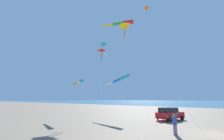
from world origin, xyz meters
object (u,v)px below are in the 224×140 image
object	(u,v)px
kite_delta_red_high_left	(104,45)
kite_delta_teal_far_right	(102,51)
cooler_box	(161,121)
kite_windsock_yellow_midlevel	(123,23)
kite_windsock_rainbow_low_near	(120,79)
person_adult_flyer	(175,122)
parked_car	(170,114)
kite_delta_blue_topmost	(125,26)
kite_windsock_white_trailing	(78,82)
kite_delta_striped_overhead	(147,9)

from	to	relation	value
kite_delta_red_high_left	kite_delta_teal_far_right	bearing A→B (deg)	36.49
cooler_box	kite_windsock_yellow_midlevel	world-z (taller)	kite_windsock_yellow_midlevel
kite_windsock_yellow_midlevel	kite_windsock_rainbow_low_near	xyz separation A→B (m)	(0.62, -0.21, -10.88)
person_adult_flyer	parked_car	bearing A→B (deg)	-159.28
cooler_box	kite_windsock_rainbow_low_near	distance (m)	9.39
parked_car	cooler_box	xyz separation A→B (m)	(2.90, -0.29, -0.74)
kite_delta_red_high_left	kite_delta_blue_topmost	size ratio (longest dim) A/B	1.16
person_adult_flyer	kite_windsock_yellow_midlevel	size ratio (longest dim) A/B	0.11
parked_car	kite_windsock_rainbow_low_near	size ratio (longest dim) A/B	0.32
kite_delta_red_high_left	kite_windsock_white_trailing	distance (m)	11.24
person_adult_flyer	kite_delta_striped_overhead	world-z (taller)	kite_delta_striped_overhead
cooler_box	kite_delta_red_high_left	distance (m)	19.18
cooler_box	kite_windsock_white_trailing	xyz separation A→B (m)	(5.02, -11.71, 5.63)
kite_delta_blue_topmost	kite_delta_teal_far_right	bearing A→B (deg)	-117.93
kite_windsock_yellow_midlevel	kite_windsock_white_trailing	size ratio (longest dim) A/B	1.16
person_adult_flyer	kite_delta_blue_topmost	xyz separation A→B (m)	(-0.72, -5.68, 11.61)
cooler_box	kite_delta_teal_far_right	bearing A→B (deg)	-86.69
kite_windsock_white_trailing	kite_delta_blue_topmost	bearing A→B (deg)	89.36
kite_delta_blue_topmost	kite_delta_striped_overhead	xyz separation A→B (m)	(-9.24, -0.83, 7.94)
person_adult_flyer	kite_delta_red_high_left	bearing A→B (deg)	-115.59
kite_delta_teal_far_right	kite_windsock_white_trailing	distance (m)	7.94
kite_delta_red_high_left	kite_delta_teal_far_right	distance (m)	3.85
parked_car	cooler_box	world-z (taller)	parked_car
cooler_box	person_adult_flyer	world-z (taller)	person_adult_flyer
parked_car	kite_delta_blue_topmost	distance (m)	14.41
person_adult_flyer	kite_windsock_white_trailing	size ratio (longest dim) A/B	0.13
kite_delta_red_high_left	kite_delta_blue_topmost	distance (m)	12.60
cooler_box	kite_windsock_rainbow_low_near	xyz separation A→B (m)	(-0.37, -6.89, 6.37)
parked_car	kite_delta_striped_overhead	bearing A→B (deg)	-110.74
kite_delta_teal_far_right	kite_delta_blue_topmost	world-z (taller)	kite_delta_blue_topmost
kite_delta_striped_overhead	person_adult_flyer	bearing A→B (deg)	33.20
parked_car	kite_windsock_white_trailing	distance (m)	15.18
kite_delta_blue_topmost	kite_windsock_white_trailing	size ratio (longest dim) A/B	0.84
kite_delta_blue_topmost	kite_windsock_yellow_midlevel	size ratio (longest dim) A/B	0.73
kite_windsock_white_trailing	kite_windsock_rainbow_low_near	world-z (taller)	kite_windsock_rainbow_low_near
parked_car	kite_windsock_yellow_midlevel	world-z (taller)	kite_windsock_yellow_midlevel
kite_delta_striped_overhead	kite_windsock_white_trailing	bearing A→B (deg)	-43.89
kite_windsock_yellow_midlevel	kite_delta_blue_topmost	bearing A→B (deg)	36.87
kite_windsock_yellow_midlevel	kite_delta_striped_overhead	size ratio (longest dim) A/B	0.85
kite_delta_blue_topmost	kite_delta_striped_overhead	size ratio (longest dim) A/B	0.62
parked_car	kite_delta_teal_far_right	world-z (taller)	kite_delta_teal_far_right
parked_car	cooler_box	bearing A→B (deg)	-5.74
cooler_box	kite_windsock_rainbow_low_near	size ratio (longest dim) A/B	0.04
kite_windsock_yellow_midlevel	kite_delta_striped_overhead	distance (m)	5.81
kite_delta_red_high_left	parked_car	bearing A→B (deg)	94.90
kite_delta_teal_far_right	kite_windsock_yellow_midlevel	xyz separation A→B (m)	(-1.61, 3.92, 5.12)
kite_delta_red_high_left	kite_windsock_white_trailing	size ratio (longest dim) A/B	0.98
cooler_box	kite_delta_red_high_left	size ratio (longest dim) A/B	0.04
kite_windsock_yellow_midlevel	kite_delta_red_high_left	bearing A→B (deg)	-98.12
parked_car	kite_delta_blue_topmost	world-z (taller)	kite_delta_blue_topmost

